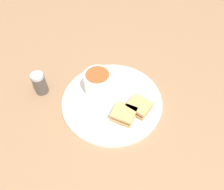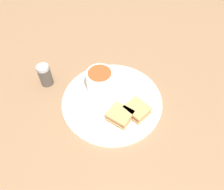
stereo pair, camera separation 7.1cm
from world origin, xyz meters
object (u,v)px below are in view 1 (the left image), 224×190
sandwich_half_near (124,114)px  sandwich_half_far (139,106)px  soup_bowl (98,82)px  spoon (104,76)px  salt_shaker (40,83)px

sandwich_half_near → sandwich_half_far: bearing=146.2°
soup_bowl → sandwich_half_near: bearing=62.4°
soup_bowl → sandwich_half_far: soup_bowl is taller
soup_bowl → sandwich_half_near: soup_bowl is taller
soup_bowl → sandwich_half_near: 0.14m
sandwich_half_far → soup_bowl: bearing=-95.7°
spoon → salt_shaker: (0.14, -0.18, 0.02)m
soup_bowl → sandwich_half_far: bearing=84.3°
spoon → salt_shaker: salt_shaker is taller
soup_bowl → sandwich_half_near: (0.06, 0.12, -0.02)m
sandwich_half_near → salt_shaker: 0.31m
spoon → sandwich_half_far: 0.18m
spoon → salt_shaker: size_ratio=1.39×
soup_bowl → salt_shaker: size_ratio=1.11×
spoon → sandwich_half_near: size_ratio=1.65×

